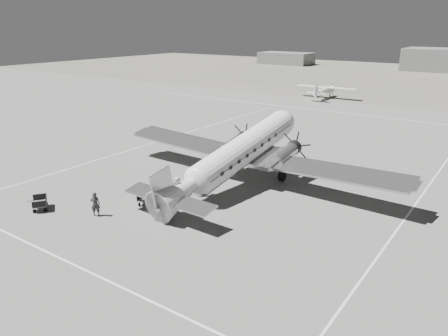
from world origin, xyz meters
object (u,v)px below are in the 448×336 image
shed_secondary (286,58)px  ground_crew (95,204)px  dc3_airliner (237,156)px  baggage_cart_near (149,199)px  passenger (177,186)px  light_plane_left (325,92)px  ramp_agent (160,192)px  baggage_cart_far (40,203)px

shed_secondary → ground_crew: shed_secondary is taller
dc3_airliner → baggage_cart_near: dc3_airliner is taller
ground_crew → passenger: size_ratio=1.16×
shed_secondary → passenger: (50.31, -117.03, -1.20)m
ground_crew → passenger: (2.26, 6.59, -0.13)m
shed_secondary → baggage_cart_near: size_ratio=10.73×
light_plane_left → ground_crew: size_ratio=6.39×
ramp_agent → passenger: size_ratio=1.12×
ground_crew → baggage_cart_far: bearing=-19.9°
baggage_cart_near → baggage_cart_far: bearing=-164.2°
passenger → dc3_airliner: bearing=-31.9°
baggage_cart_far → ground_crew: (4.46, 1.68, 0.44)m
dc3_airliner → ground_crew: (-5.14, -11.19, -1.81)m
light_plane_left → ramp_agent: (9.39, -55.87, -0.33)m
baggage_cart_near → passenger: 2.95m
light_plane_left → baggage_cart_near: (9.00, -56.79, -0.76)m
light_plane_left → passenger: light_plane_left is taller
baggage_cart_near → baggage_cart_far: (-6.23, -5.38, 0.01)m
dc3_airliner → passenger: 5.77m
dc3_airliner → baggage_cart_near: (-3.38, -7.49, -2.26)m
baggage_cart_far → ramp_agent: (6.62, 6.30, 0.41)m
baggage_cart_far → ramp_agent: size_ratio=0.96×
shed_secondary → ground_crew: 132.63m
ramp_agent → ground_crew: bearing=174.1°
shed_secondary → baggage_cart_far: size_ratio=10.50×
ground_crew → passenger: ground_crew is taller
baggage_cart_far → passenger: passenger is taller
baggage_cart_near → ground_crew: ground_crew is taller
dc3_airliner → light_plane_left: 50.85m
ground_crew → light_plane_left: bearing=-123.7°
baggage_cart_near → baggage_cart_far: baggage_cart_far is taller
ramp_agent → light_plane_left: bearing=28.7°
shed_secondary → baggage_cart_near: bearing=-67.4°
ramp_agent → passenger: (0.11, 1.97, -0.10)m
shed_secondary → passenger: 127.39m
dc3_airliner → baggage_cart_near: 8.52m
light_plane_left → baggage_cart_near: bearing=-82.6°
light_plane_left → baggage_cart_near: 57.50m
baggage_cart_far → shed_secondary: bearing=144.2°
light_plane_left → ramp_agent: bearing=-82.1°
shed_secondary → light_plane_left: (40.81, -63.13, -0.77)m
dc3_airliner → ramp_agent: bearing=-112.5°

